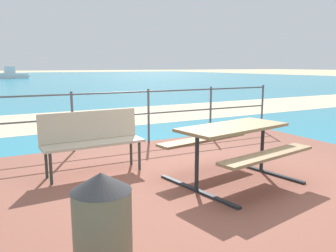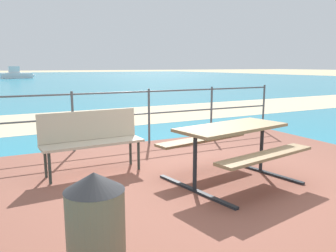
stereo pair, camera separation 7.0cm
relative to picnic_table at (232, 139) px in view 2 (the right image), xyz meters
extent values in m
plane|color=tan|center=(-0.07, 0.12, -0.63)|extent=(240.00, 240.00, 0.00)
cube|color=brown|center=(-0.07, 0.12, -0.60)|extent=(6.40, 5.20, 0.06)
cube|color=teal|center=(-0.07, 40.12, -0.63)|extent=(90.00, 90.00, 0.01)
cube|color=beige|center=(-0.07, 6.64, -0.62)|extent=(54.08, 5.13, 0.01)
cube|color=#8C704C|center=(0.00, 0.00, 0.16)|extent=(1.61, 0.92, 0.04)
cube|color=#8C704C|center=(0.10, -0.54, -0.10)|extent=(1.54, 0.54, 0.04)
cube|color=#8C704C|center=(-0.10, 0.54, -0.10)|extent=(1.54, 0.54, 0.04)
cylinder|color=#1E2328|center=(-0.63, -0.12, -0.21)|extent=(0.06, 0.06, 0.73)
cube|color=#1E2328|center=(-0.63, -0.12, -0.56)|extent=(0.31, 1.36, 0.03)
cylinder|color=#1E2328|center=(0.63, 0.12, -0.21)|extent=(0.06, 0.06, 0.73)
cube|color=#1E2328|center=(0.63, 0.12, -0.56)|extent=(0.31, 1.36, 0.03)
cube|color=#BCAD93|center=(-1.55, 1.14, -0.13)|extent=(1.44, 0.47, 0.04)
cube|color=#BCAD93|center=(-1.56, 1.32, 0.10)|extent=(1.42, 0.13, 0.42)
cylinder|color=#2D3833|center=(-2.17, 0.96, -0.35)|extent=(0.04, 0.04, 0.44)
cylinder|color=#2D3833|center=(-2.19, 1.25, -0.35)|extent=(0.04, 0.04, 0.44)
cylinder|color=#2D3833|center=(-0.91, 1.02, -0.35)|extent=(0.04, 0.04, 0.44)
cylinder|color=#2D3833|center=(-0.92, 1.32, -0.35)|extent=(0.04, 0.04, 0.44)
cylinder|color=#4C5156|center=(-1.54, 2.56, -0.03)|extent=(0.04, 0.04, 1.08)
cylinder|color=#4C5156|center=(-0.07, 2.56, -0.03)|extent=(0.04, 0.04, 1.08)
cylinder|color=#4C5156|center=(1.41, 2.56, -0.03)|extent=(0.04, 0.04, 1.08)
cylinder|color=#4C5156|center=(2.88, 2.56, -0.03)|extent=(0.04, 0.04, 1.08)
cylinder|color=#4C5156|center=(-0.07, 2.56, 0.46)|extent=(5.90, 0.03, 0.03)
cylinder|color=#4C5156|center=(-0.07, 2.56, 0.02)|extent=(5.90, 0.03, 0.03)
cylinder|color=#726047|center=(-2.18, -1.43, -0.20)|extent=(0.39, 0.39, 0.73)
cone|color=#262628|center=(-2.18, -1.43, 0.22)|extent=(0.39, 0.39, 0.12)
cube|color=silver|center=(-0.51, 43.59, -0.28)|extent=(3.77, 1.79, 0.67)
cube|color=silver|center=(-0.78, 43.57, 0.47)|extent=(1.30, 1.20, 0.84)
cone|color=silver|center=(1.56, 43.79, -0.28)|extent=(0.56, 0.65, 0.60)
camera|label=1|loc=(-2.74, -3.44, 0.95)|focal=35.93mm
camera|label=2|loc=(-2.68, -3.47, 0.95)|focal=35.93mm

